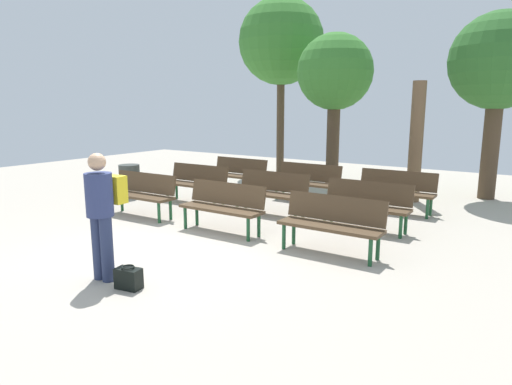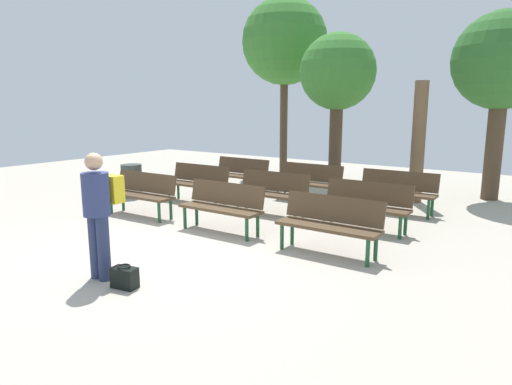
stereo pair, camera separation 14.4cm
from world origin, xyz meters
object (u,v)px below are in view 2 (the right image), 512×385
object	(u,v)px
bench_r1_c2	(366,203)
tree_2	(418,143)
bench_r2_c0	(240,173)
tree_3	(502,63)
bench_r0_c1	(223,204)
tree_0	(285,42)
trash_bin	(132,181)
bench_r1_c1	(272,190)
handbag	(125,277)
bench_r2_c1	(309,180)
tree_1	(338,74)
bench_r2_c2	(397,189)
bench_r0_c0	(142,191)
bench_r1_c0	(198,181)
visitor_with_backpack	(99,208)
bench_r0_c2	(330,221)

from	to	relation	value
bench_r1_c2	tree_2	distance (m)	3.12
bench_r2_c0	tree_3	size ratio (longest dim) A/B	0.37
bench_r0_c1	tree_0	size ratio (longest dim) A/B	0.29
trash_bin	bench_r0_c1	bearing A→B (deg)	-16.98
bench_r1_c1	bench_r1_c2	world-z (taller)	same
bench_r0_c1	tree_3	xyz separation A→B (m)	(3.47, 5.89, 2.67)
handbag	bench_r1_c2	bearing A→B (deg)	71.30
tree_0	tree_2	xyz separation A→B (m)	(5.03, -2.30, -2.83)
bench_r2_c1	tree_1	size ratio (longest dim) A/B	0.39
bench_r2_c0	bench_r2_c2	distance (m)	4.10
tree_0	tree_1	size ratio (longest dim) A/B	1.35
trash_bin	bench_r0_c0	bearing A→B (deg)	-34.13
bench_r1_c1	bench_r1_c0	bearing A→B (deg)	179.65
bench_r1_c0	bench_r2_c0	xyz separation A→B (m)	(0.02, 1.60, 0.00)
bench_r1_c0	tree_2	xyz separation A→B (m)	(4.12, 2.96, 0.88)
tree_2	visitor_with_backpack	bearing A→B (deg)	-105.27
bench_r2_c1	bench_r2_c2	size ratio (longest dim) A/B	0.99
bench_r0_c0	bench_r2_c1	size ratio (longest dim) A/B	1.01
bench_r0_c2	handbag	world-z (taller)	bench_r0_c2
tree_2	trash_bin	bearing A→B (deg)	-150.20
tree_1	bench_r2_c1	bearing A→B (deg)	-79.25
bench_r0_c1	visitor_with_backpack	size ratio (longest dim) A/B	0.97
bench_r0_c0	tree_2	distance (m)	6.25
visitor_with_backpack	tree_2	bearing A→B (deg)	-108.19
bench_r0_c1	bench_r2_c1	distance (m)	3.19
bench_r1_c2	tree_3	size ratio (longest dim) A/B	0.37
bench_r0_c2	bench_r1_c2	xyz separation A→B (m)	(-0.05, 1.58, 0.00)
bench_r0_c0	tree_0	world-z (taller)	tree_0
bench_r1_c2	trash_bin	xyz separation A→B (m)	(-5.88, -0.39, -0.10)
visitor_with_backpack	bench_r0_c1	bearing A→B (deg)	-90.38
bench_r1_c2	handbag	bearing A→B (deg)	-109.85
bench_r0_c0	bench_r2_c1	bearing A→B (deg)	55.01
bench_r2_c1	tree_3	bearing A→B (deg)	38.38
bench_r0_c0	bench_r0_c1	size ratio (longest dim) A/B	1.01
visitor_with_backpack	trash_bin	size ratio (longest dim) A/B	2.06
bench_r2_c1	tree_2	xyz separation A→B (m)	(2.08, 1.37, 0.88)
tree_0	tree_2	size ratio (longest dim) A/B	2.02
bench_r0_c0	bench_r2_c2	xyz separation A→B (m)	(4.19, 3.21, 0.00)
bench_r1_c1	trash_bin	size ratio (longest dim) A/B	2.01
bench_r1_c0	trash_bin	bearing A→B (deg)	-167.97
tree_3	bench_r2_c1	bearing A→B (deg)	-142.01
bench_r1_c0	tree_1	xyz separation A→B (m)	(1.59, 3.94, 2.56)
bench_r0_c2	tree_0	bearing A→B (deg)	125.85
bench_r2_c2	visitor_with_backpack	world-z (taller)	visitor_with_backpack
bench_r0_c0	bench_r1_c2	xyz separation A→B (m)	(4.15, 1.56, 0.00)
bench_r0_c2	tree_2	world-z (taller)	tree_2
bench_r2_c2	visitor_with_backpack	size ratio (longest dim) A/B	0.98
bench_r1_c0	trash_bin	size ratio (longest dim) A/B	2.01
bench_r0_c2	tree_2	bearing A→B (deg)	89.84
bench_r2_c2	bench_r0_c2	bearing A→B (deg)	-91.21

